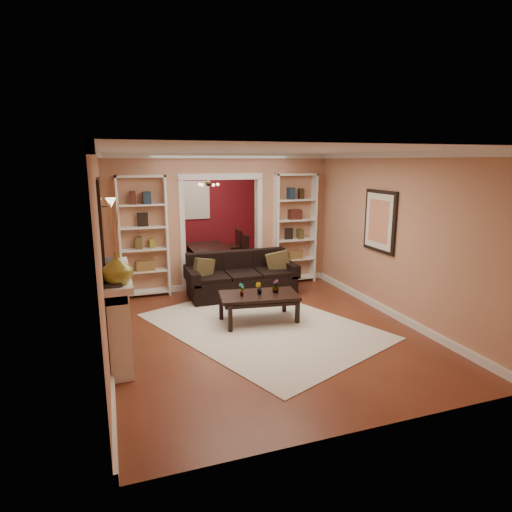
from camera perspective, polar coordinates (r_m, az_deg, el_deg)
name	(u,v)px	position (r m, az deg, el deg)	size (l,w,h in m)	color
floor	(239,304)	(7.88, -2.30, -6.35)	(8.00, 8.00, 0.00)	brown
ceiling	(237,152)	(7.45, -2.48, 13.69)	(8.00, 8.00, 0.00)	white
wall_back	(194,208)	(11.40, -8.21, 6.40)	(8.00, 8.00, 0.00)	tan
wall_front	(366,298)	(3.98, 14.48, -5.49)	(8.00, 8.00, 0.00)	tan
wall_left	(103,238)	(7.24, -19.71, 2.26)	(8.00, 8.00, 0.00)	tan
wall_right	(350,225)	(8.46, 12.41, 4.11)	(8.00, 8.00, 0.00)	tan
partition_wall	(221,222)	(8.69, -4.67, 4.58)	(4.50, 0.15, 2.70)	tan
red_back_panel	(195,209)	(11.38, -8.18, 6.24)	(4.44, 0.04, 2.64)	maroon
dining_window	(195,200)	(11.32, -8.17, 7.37)	(0.78, 0.03, 0.98)	#8CA5CC
area_rug	(262,326)	(6.84, 0.78, -9.30)	(2.52, 3.53, 0.01)	silver
sofa	(242,275)	(8.22, -1.92, -2.54)	(2.10, 0.91, 0.82)	black
pillow_left	(204,269)	(7.98, -7.00, -1.71)	(0.40, 0.11, 0.40)	brown
pillow_right	(278,262)	(8.40, 2.97, -0.78)	(0.43, 0.12, 0.43)	brown
coffee_table	(259,308)	(6.94, 0.38, -6.94)	(1.24, 0.67, 0.47)	black
plant_left	(242,289)	(6.75, -1.93, -4.47)	(0.11, 0.08, 0.22)	#336626
plant_center	(259,288)	(6.84, 0.38, -4.34)	(0.10, 0.08, 0.19)	#336626
plant_right	(276,286)	(6.94, 2.64, -4.02)	(0.12, 0.12, 0.21)	#336626
bookshelf_left	(144,237)	(8.31, -14.76, 2.43)	(0.90, 0.30, 2.30)	white
bookshelf_right	(295,229)	(9.07, 5.17, 3.63)	(0.90, 0.30, 2.30)	white
fireplace	(120,314)	(5.98, -17.68, -7.35)	(0.32, 1.70, 1.16)	white
vase	(117,268)	(5.17, -18.04, -1.59)	(0.36, 0.36, 0.37)	olive
mirror	(101,223)	(5.69, -19.91, 4.19)	(0.03, 0.95, 1.10)	silver
wall_sconce	(107,205)	(7.72, -19.22, 6.50)	(0.18, 0.18, 0.22)	#FFE0A5
framed_art	(379,221)	(7.59, 16.14, 4.47)	(0.04, 0.85, 1.05)	black
dining_table	(210,259)	(10.22, -6.12, -0.34)	(0.89, 1.59, 0.56)	black
dining_chair_nw	(189,256)	(9.79, -8.88, 0.01)	(0.44, 0.44, 0.90)	black
dining_chair_ne	(236,253)	(10.04, -2.70, 0.43)	(0.44, 0.44, 0.89)	black
dining_chair_sw	(185,252)	(10.38, -9.47, 0.50)	(0.41, 0.41, 0.82)	black
dining_chair_se	(229,247)	(10.60, -3.62, 1.15)	(0.45, 0.45, 0.91)	black
chandelier	(204,184)	(10.08, -6.90, 9.46)	(0.50, 0.50, 0.30)	#3C301B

